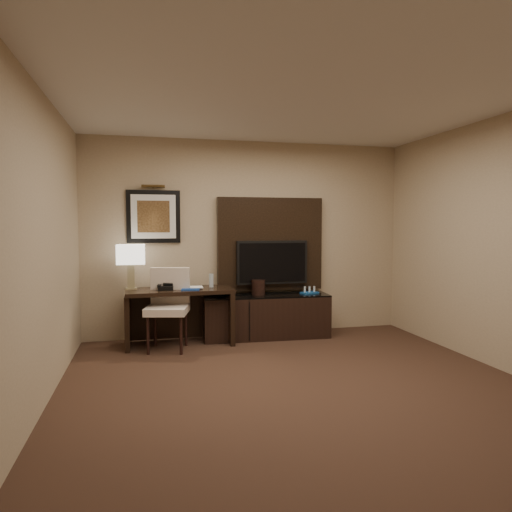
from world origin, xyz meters
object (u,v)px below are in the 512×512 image
object	(u,v)px
desk	(180,317)
water_bottle	(211,280)
table_lamp	(131,266)
ice_bucket	(258,287)
desk_chair	(167,309)
tv	(272,262)
minibar_tray	(310,290)
desk_phone	(166,286)
credenza	(266,316)

from	to	relation	value
desk	water_bottle	size ratio (longest dim) A/B	7.61
table_lamp	ice_bucket	xyz separation A→B (m)	(1.67, 0.02, -0.33)
desk_chair	desk	bearing A→B (deg)	67.44
desk	tv	size ratio (longest dim) A/B	1.35
table_lamp	desk_chair	bearing A→B (deg)	-37.77
tv	minibar_tray	xyz separation A→B (m)	(0.50, -0.16, -0.39)
desk_chair	minibar_tray	bearing A→B (deg)	22.39
tv	table_lamp	bearing A→B (deg)	-175.90
desk_phone	water_bottle	bearing A→B (deg)	18.31
ice_bucket	minibar_tray	world-z (taller)	ice_bucket
desk_chair	minibar_tray	xyz separation A→B (m)	(1.96, 0.31, 0.12)
desk	ice_bucket	bearing A→B (deg)	4.29
credenza	ice_bucket	distance (m)	0.41
ice_bucket	minibar_tray	bearing A→B (deg)	-3.47
credenza	minibar_tray	xyz separation A→B (m)	(0.62, -0.02, 0.34)
desk	credenza	size ratio (longest dim) A/B	0.79
desk_chair	minibar_tray	world-z (taller)	desk_chair
desk	credenza	world-z (taller)	desk
desk	ice_bucket	world-z (taller)	ice_bucket
desk_chair	water_bottle	size ratio (longest dim) A/B	5.78
credenza	ice_bucket	xyz separation A→B (m)	(-0.11, 0.03, 0.40)
water_bottle	ice_bucket	bearing A→B (deg)	5.39
tv	desk_chair	bearing A→B (deg)	-162.14
desk_phone	ice_bucket	distance (m)	1.26
tv	ice_bucket	size ratio (longest dim) A/B	4.83
desk_chair	table_lamp	world-z (taller)	table_lamp
credenza	desk_chair	xyz separation A→B (m)	(-1.34, -0.33, 0.22)
tv	ice_bucket	bearing A→B (deg)	-152.86
desk_chair	ice_bucket	distance (m)	1.30
desk	credenza	xyz separation A→B (m)	(1.17, 0.10, -0.07)
desk	water_bottle	world-z (taller)	water_bottle
desk_chair	desk_phone	size ratio (longest dim) A/B	5.52
water_bottle	ice_bucket	world-z (taller)	water_bottle
table_lamp	credenza	bearing A→B (deg)	-0.14
minibar_tray	table_lamp	bearing A→B (deg)	179.45
desk_chair	water_bottle	bearing A→B (deg)	40.07
water_bottle	tv	bearing A→B (deg)	11.38
desk_phone	water_bottle	size ratio (longest dim) A/B	1.05
water_bottle	desk_phone	bearing A→B (deg)	-168.60
credenza	desk	bearing A→B (deg)	-172.29
desk_chair	minibar_tray	size ratio (longest dim) A/B	4.34
tv	water_bottle	xyz separation A→B (m)	(-0.88, -0.18, -0.21)
credenza	table_lamp	bearing A→B (deg)	-177.29
ice_bucket	tv	bearing A→B (deg)	27.14
desk_chair	table_lamp	distance (m)	0.75
ice_bucket	water_bottle	bearing A→B (deg)	-174.61
desk_chair	ice_bucket	xyz separation A→B (m)	(1.24, 0.36, 0.18)
desk	table_lamp	distance (m)	0.90
tv	minibar_tray	world-z (taller)	tv
table_lamp	ice_bucket	size ratio (longest dim) A/B	2.91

